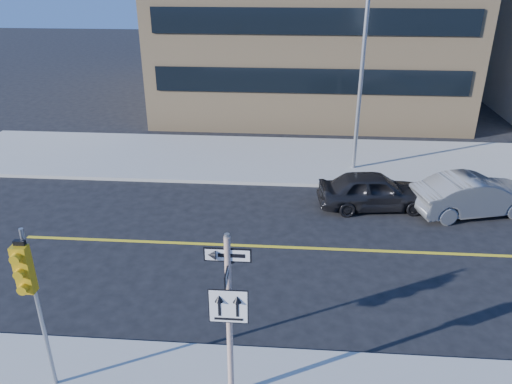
# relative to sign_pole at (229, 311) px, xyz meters

# --- Properties ---
(ground) EXTENTS (120.00, 120.00, 0.00)m
(ground) POSITION_rel_sign_pole_xyz_m (0.00, 2.51, -2.44)
(ground) COLOR black
(ground) RESTS_ON ground
(sign_pole) EXTENTS (0.92, 0.92, 4.06)m
(sign_pole) POSITION_rel_sign_pole_xyz_m (0.00, 0.00, 0.00)
(sign_pole) COLOR silver
(sign_pole) RESTS_ON near_sidewalk
(traffic_signal) EXTENTS (0.32, 0.45, 4.00)m
(traffic_signal) POSITION_rel_sign_pole_xyz_m (-4.00, -0.15, 0.59)
(traffic_signal) COLOR gray
(traffic_signal) RESTS_ON near_sidewalk
(parked_car_a) EXTENTS (2.19, 4.45, 1.46)m
(parked_car_a) POSITION_rel_sign_pole_xyz_m (4.38, 9.77, -1.71)
(parked_car_a) COLOR black
(parked_car_a) RESTS_ON ground
(parked_car_b) EXTENTS (2.73, 4.89, 1.53)m
(parked_car_b) POSITION_rel_sign_pole_xyz_m (8.09, 9.56, -1.67)
(parked_car_b) COLOR slate
(parked_car_b) RESTS_ON ground
(streetlight_a) EXTENTS (0.55, 2.25, 8.00)m
(streetlight_a) POSITION_rel_sign_pole_xyz_m (4.00, 13.27, 2.32)
(streetlight_a) COLOR gray
(streetlight_a) RESTS_ON far_sidewalk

